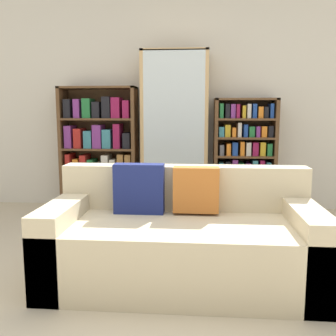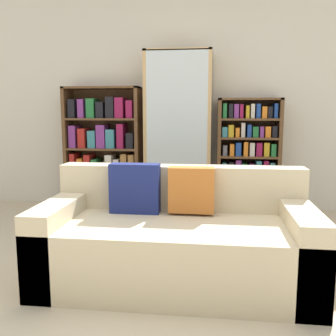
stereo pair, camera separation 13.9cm
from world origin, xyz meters
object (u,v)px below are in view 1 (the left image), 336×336
object	(u,v)px
display_cabinet	(175,133)
wine_bottle	(225,216)
couch	(182,240)
bookshelf_left	(100,152)
bookshelf_right	(244,157)

from	to	relation	value
display_cabinet	wine_bottle	xyz separation A→B (m)	(0.55, -0.77, -0.77)
couch	bookshelf_left	distance (m)	2.22
couch	bookshelf_right	distance (m)	2.04
bookshelf_left	wine_bottle	world-z (taller)	bookshelf_left
bookshelf_left	bookshelf_right	world-z (taller)	bookshelf_left
wine_bottle	couch	bearing A→B (deg)	-108.91
display_cabinet	wine_bottle	distance (m)	1.22
couch	bookshelf_right	xyz separation A→B (m)	(0.64, 1.90, 0.36)
couch	bookshelf_left	world-z (taller)	bookshelf_left
bookshelf_right	wine_bottle	xyz separation A→B (m)	(-0.26, -0.79, -0.49)
bookshelf_left	display_cabinet	distance (m)	0.93
display_cabinet	bookshelf_right	distance (m)	0.86
couch	bookshelf_left	size ratio (longest dim) A/B	1.25
display_cabinet	bookshelf_right	size ratio (longest dim) A/B	1.41
bookshelf_left	wine_bottle	xyz separation A→B (m)	(1.46, -0.79, -0.54)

